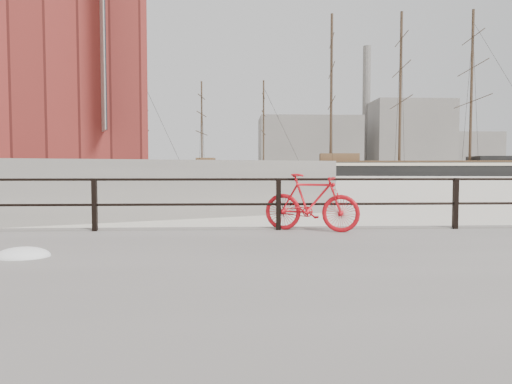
# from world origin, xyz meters

# --- Properties ---
(ground) EXTENTS (400.00, 400.00, 0.00)m
(ground) POSITION_xyz_m (0.00, 0.00, 0.00)
(ground) COLOR white
(ground) RESTS_ON ground
(far_quay) EXTENTS (78.44, 148.07, 1.80)m
(far_quay) POSITION_xyz_m (-40.00, 72.00, 0.90)
(far_quay) COLOR gray
(far_quay) RESTS_ON ground
(guardrail) EXTENTS (28.00, 0.10, 1.00)m
(guardrail) POSITION_xyz_m (0.00, -0.15, 0.85)
(guardrail) COLOR black
(guardrail) RESTS_ON promenade
(bicycle) EXTENTS (1.78, 0.92, 1.09)m
(bicycle) POSITION_xyz_m (-2.90, -0.35, 0.90)
(bicycle) COLOR red
(bicycle) RESTS_ON promenade
(barque_black) EXTENTS (63.09, 28.20, 34.40)m
(barque_black) POSITION_xyz_m (29.31, 82.67, 0.00)
(barque_black) COLOR black
(barque_black) RESTS_ON ground
(schooner_mid) EXTENTS (26.88, 14.01, 18.79)m
(schooner_mid) POSITION_xyz_m (-4.63, 77.31, 0.00)
(schooner_mid) COLOR beige
(schooner_mid) RESTS_ON ground
(schooner_left) EXTENTS (24.33, 15.98, 17.20)m
(schooner_left) POSITION_xyz_m (-24.09, 67.52, 0.00)
(schooner_left) COLOR white
(schooner_left) RESTS_ON ground
(workboat_far) EXTENTS (11.73, 5.24, 7.00)m
(workboat_far) POSITION_xyz_m (-27.54, 43.76, 0.00)
(workboat_far) COLOR black
(workboat_far) RESTS_ON ground
(apartment_cream) EXTENTS (24.16, 21.40, 21.20)m
(apartment_cream) POSITION_xyz_m (-38.11, 61.98, 12.40)
(apartment_cream) COLOR beige
(apartment_cream) RESTS_ON far_quay
(apartment_grey) EXTENTS (26.02, 22.15, 23.20)m
(apartment_grey) POSITION_xyz_m (-46.35, 82.38, 13.40)
(apartment_grey) COLOR gray
(apartment_grey) RESTS_ON far_quay
(apartment_brick) EXTENTS (27.87, 22.90, 21.20)m
(apartment_brick) POSITION_xyz_m (-54.97, 103.70, 12.40)
(apartment_brick) COLOR brown
(apartment_brick) RESTS_ON far_quay
(industrial_west) EXTENTS (32.00, 18.00, 18.00)m
(industrial_west) POSITION_xyz_m (20.00, 140.00, 9.00)
(industrial_west) COLOR gray
(industrial_west) RESTS_ON ground
(industrial_mid) EXTENTS (26.00, 20.00, 24.00)m
(industrial_mid) POSITION_xyz_m (55.00, 145.00, 12.00)
(industrial_mid) COLOR gray
(industrial_mid) RESTS_ON ground
(industrial_east) EXTENTS (20.00, 16.00, 14.00)m
(industrial_east) POSITION_xyz_m (78.00, 150.00, 7.00)
(industrial_east) COLOR gray
(industrial_east) RESTS_ON ground
(smokestack) EXTENTS (2.80, 2.80, 44.00)m
(smokestack) POSITION_xyz_m (42.00, 150.00, 22.00)
(smokestack) COLOR gray
(smokestack) RESTS_ON ground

